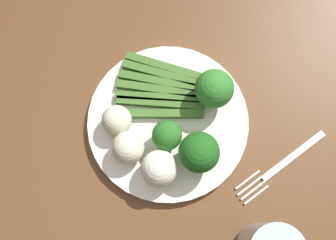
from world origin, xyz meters
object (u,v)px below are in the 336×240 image
(dining_table, at_px, (144,109))
(broccoli_left, at_px, (214,89))
(plate, at_px, (168,122))
(cauliflower_near_center, at_px, (128,148))
(broccoli_back, at_px, (167,135))
(asparagus_bundle, at_px, (161,90))
(cauliflower_right, at_px, (117,120))
(fork, at_px, (280,166))
(broccoli_back_right, at_px, (199,152))
(cauliflower_front, at_px, (159,168))

(dining_table, distance_m, broccoli_left, 0.20)
(plate, relative_size, cauliflower_near_center, 5.19)
(dining_table, relative_size, broccoli_back, 21.09)
(asparagus_bundle, height_order, broccoli_back, broccoli_back)
(cauliflower_right, bearing_deg, fork, -153.17)
(asparagus_bundle, relative_size, cauliflower_near_center, 3.33)
(cauliflower_right, bearing_deg, broccoli_back, -157.57)
(broccoli_back_right, height_order, fork, broccoli_back_right)
(asparagus_bundle, xyz_separation_m, cauliflower_right, (0.01, 0.08, 0.02))
(broccoli_left, height_order, cauliflower_front, broccoli_left)
(broccoli_left, height_order, cauliflower_right, broccoli_left)
(plate, height_order, broccoli_back, broccoli_back)
(dining_table, xyz_separation_m, broccoli_left, (-0.10, -0.06, 0.17))
(plate, bearing_deg, cauliflower_right, 44.57)
(asparagus_bundle, height_order, cauliflower_near_center, cauliflower_near_center)
(broccoli_back, relative_size, broccoli_left, 0.77)
(broccoli_back, distance_m, fork, 0.18)
(asparagus_bundle, distance_m, broccoli_left, 0.08)
(cauliflower_near_center, distance_m, cauliflower_right, 0.04)
(cauliflower_front, bearing_deg, plate, -58.11)
(plate, xyz_separation_m, cauliflower_near_center, (0.01, 0.07, 0.03))
(plate, relative_size, cauliflower_right, 5.51)
(dining_table, relative_size, fork, 6.84)
(dining_table, xyz_separation_m, cauliflower_front, (-0.11, 0.08, 0.15))
(fork, bearing_deg, cauliflower_right, -50.45)
(asparagus_bundle, relative_size, cauliflower_right, 3.53)
(broccoli_back, bearing_deg, broccoli_back_right, -169.60)
(broccoli_back, distance_m, cauliflower_near_center, 0.06)
(asparagus_bundle, bearing_deg, dining_table, -4.62)
(dining_table, bearing_deg, cauliflower_front, 145.17)
(broccoli_back_right, relative_size, cauliflower_front, 1.35)
(broccoli_left, bearing_deg, broccoli_back_right, 116.71)
(dining_table, distance_m, cauliflower_near_center, 0.18)
(broccoli_back_right, bearing_deg, dining_table, -10.41)
(dining_table, bearing_deg, cauliflower_near_center, 124.16)
(plate, height_order, cauliflower_right, cauliflower_right)
(cauliflower_right, bearing_deg, plate, -135.43)
(asparagus_bundle, height_order, broccoli_left, broccoli_left)
(broccoli_left, bearing_deg, broccoli_back, 85.41)
(plate, distance_m, asparagus_bundle, 0.05)
(dining_table, height_order, cauliflower_near_center, cauliflower_near_center)
(asparagus_bundle, bearing_deg, cauliflower_near_center, 71.47)
(broccoli_back_right, distance_m, cauliflower_front, 0.06)
(plate, distance_m, fork, 0.18)
(dining_table, bearing_deg, asparagus_bundle, -151.84)
(broccoli_back_right, distance_m, cauliflower_right, 0.13)
(broccoli_back, bearing_deg, dining_table, -21.57)
(dining_table, height_order, fork, fork)
(dining_table, bearing_deg, broccoli_back_right, 169.59)
(plate, bearing_deg, broccoli_back, 128.16)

